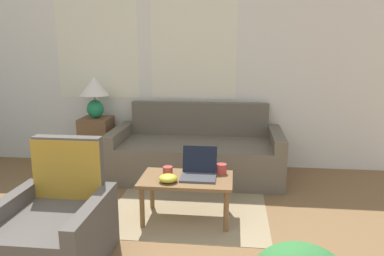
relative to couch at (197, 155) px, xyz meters
name	(u,v)px	position (x,y,z in m)	size (l,w,h in m)	color
wall_back	(151,67)	(-0.66, 0.48, 1.04)	(6.12, 0.06, 2.60)	white
rug	(193,195)	(0.03, -0.64, -0.27)	(1.52, 2.04, 0.01)	#9E8966
couch	(197,155)	(0.00, 0.00, 0.00)	(2.05, 0.93, 0.87)	#665B4C
armchair	(55,230)	(-0.85, -2.02, -0.01)	(0.74, 0.82, 0.90)	#514C47
side_table	(97,143)	(-1.34, 0.18, 0.06)	(0.38, 0.38, 0.67)	brown
table_lamp	(94,92)	(-1.34, 0.18, 0.74)	(0.38, 0.38, 0.53)	#1E8451
coffee_table	(186,183)	(0.03, -1.20, 0.08)	(0.84, 0.51, 0.41)	brown
laptop	(199,171)	(0.13, -1.16, 0.20)	(0.32, 0.32, 0.26)	#47474C
cup_navy	(168,171)	(-0.15, -1.16, 0.18)	(0.09, 0.09, 0.09)	#B23D38
cup_yellow	(221,169)	(0.34, -1.05, 0.18)	(0.10, 0.10, 0.10)	#B23D38
snack_bowl	(168,178)	(-0.12, -1.33, 0.17)	(0.17, 0.17, 0.07)	gold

